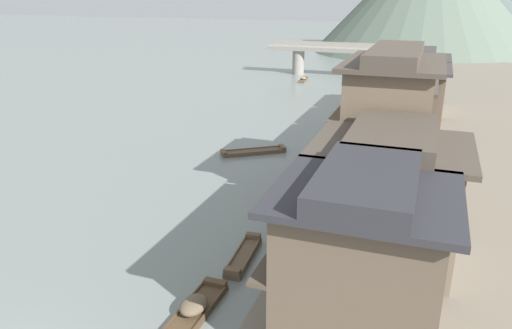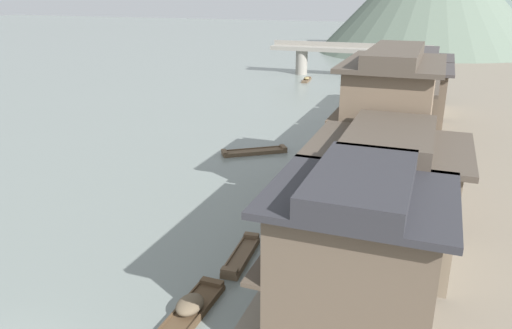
% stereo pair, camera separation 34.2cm
% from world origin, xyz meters
% --- Properties ---
extents(riverbank_right, '(18.00, 110.00, 0.66)m').
position_xyz_m(riverbank_right, '(16.13, 30.00, 0.33)').
color(riverbank_right, slate).
rests_on(riverbank_right, ground).
extents(boat_moored_nearest, '(1.26, 4.61, 0.39)m').
position_xyz_m(boat_moored_nearest, '(5.67, 29.61, 0.13)').
color(boat_moored_nearest, brown).
rests_on(boat_moored_nearest, ground).
extents(boat_moored_second, '(1.13, 3.90, 0.51)m').
position_xyz_m(boat_moored_second, '(5.09, 10.35, 0.17)').
color(boat_moored_second, brown).
rests_on(boat_moored_second, ground).
extents(boat_moored_third, '(4.88, 3.93, 0.42)m').
position_xyz_m(boat_moored_third, '(-0.11, 25.97, 0.14)').
color(boat_moored_third, brown).
rests_on(boat_moored_third, ground).
extents(boat_moored_far, '(1.18, 3.94, 0.59)m').
position_xyz_m(boat_moored_far, '(-4.79, 59.55, 0.20)').
color(boat_moored_far, brown).
rests_on(boat_moored_far, ground).
extents(boat_midriver_drifting, '(1.52, 4.58, 0.79)m').
position_xyz_m(boat_midriver_drifting, '(5.31, 21.75, 0.28)').
color(boat_midriver_drifting, brown).
rests_on(boat_midriver_drifting, ground).
extents(boat_midriver_upstream, '(1.85, 4.62, 0.46)m').
position_xyz_m(boat_midriver_upstream, '(5.91, 37.17, 0.15)').
color(boat_midriver_upstream, '#423328').
rests_on(boat_midriver_upstream, ground).
extents(boat_upstream_distant, '(1.22, 3.64, 0.38)m').
position_xyz_m(boat_upstream_distant, '(5.71, 43.06, 0.13)').
color(boat_upstream_distant, '#423328').
rests_on(boat_upstream_distant, ground).
extents(boat_crossing_west, '(1.19, 4.38, 0.79)m').
position_xyz_m(boat_crossing_west, '(4.82, 5.58, 0.28)').
color(boat_crossing_west, brown).
rests_on(boat_crossing_west, ground).
extents(house_waterfront_nearest, '(6.42, 5.91, 6.14)m').
position_xyz_m(house_waterfront_nearest, '(11.12, 6.22, 3.67)').
color(house_waterfront_nearest, brown).
rests_on(house_waterfront_nearest, riverbank_right).
extents(house_waterfront_second, '(7.05, 6.12, 6.14)m').
position_xyz_m(house_waterfront_second, '(11.43, 11.94, 3.67)').
color(house_waterfront_second, '#7F705B').
rests_on(house_waterfront_second, riverbank_right).
extents(house_waterfront_tall, '(5.56, 8.33, 8.74)m').
position_xyz_m(house_waterfront_tall, '(10.68, 19.13, 4.96)').
color(house_waterfront_tall, '#75604C').
rests_on(house_waterfront_tall, riverbank_right).
extents(house_waterfront_narrow, '(5.38, 8.12, 6.14)m').
position_xyz_m(house_waterfront_narrow, '(10.60, 27.59, 3.66)').
color(house_waterfront_narrow, '#7F705B').
rests_on(house_waterfront_narrow, riverbank_right).
extents(house_waterfront_far, '(6.42, 7.19, 6.14)m').
position_xyz_m(house_waterfront_far, '(11.12, 35.71, 3.66)').
color(house_waterfront_far, brown).
rests_on(house_waterfront_far, riverbank_right).
extents(house_waterfront_end, '(6.44, 6.92, 6.14)m').
position_xyz_m(house_waterfront_end, '(11.13, 43.33, 3.66)').
color(house_waterfront_end, gray).
rests_on(house_waterfront_end, riverbank_right).
extents(stone_bridge, '(23.72, 2.40, 4.93)m').
position_xyz_m(stone_bridge, '(0.00, 65.21, 3.19)').
color(stone_bridge, gray).
rests_on(stone_bridge, ground).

